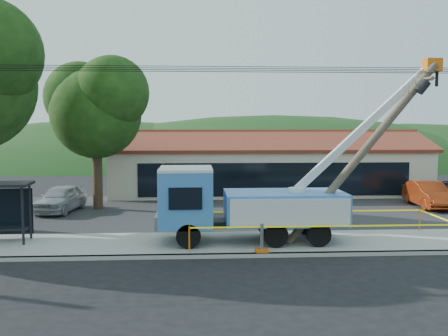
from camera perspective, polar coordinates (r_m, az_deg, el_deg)
ground at (r=17.25m, az=1.12°, el=-12.02°), size 120.00×120.00×0.00m
curb at (r=19.25m, az=0.62°, el=-9.98°), size 60.00×0.25×0.15m
sidewalk at (r=21.08m, az=0.26°, el=-8.65°), size 60.00×4.00×0.15m
parking_lot at (r=28.91m, az=-0.74°, el=-4.96°), size 60.00×12.00×0.10m
strip_mall at (r=36.95m, az=4.90°, el=0.06°), size 22.50×8.53×4.67m
tree_lot at (r=30.02m, az=-14.42°, el=7.06°), size 6.30×5.60×8.94m
hill_west at (r=72.93m, az=-14.18°, el=0.88°), size 78.40×56.00×28.00m
hill_center at (r=72.51m, az=5.62°, el=0.98°), size 89.60×64.00×32.00m
hill_east at (r=78.16m, az=20.26°, el=0.99°), size 72.80×52.00×26.00m
utility_truck at (r=20.95m, az=2.57°, el=-3.94°), size 11.75×4.19×7.60m
leaning_pole at (r=21.36m, az=16.25°, el=2.56°), size 6.24×1.85×7.55m
bus_shelter at (r=22.83m, az=-24.24°, el=-3.18°), size 2.68×1.76×2.49m
caution_tape at (r=21.60m, az=10.40°, el=-6.19°), size 10.70×3.43×0.99m
car_silver at (r=30.04m, az=-18.10°, el=-4.92°), size 2.39×4.65×1.51m
car_red at (r=32.45m, az=22.28°, el=-4.33°), size 1.91×4.75×1.53m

